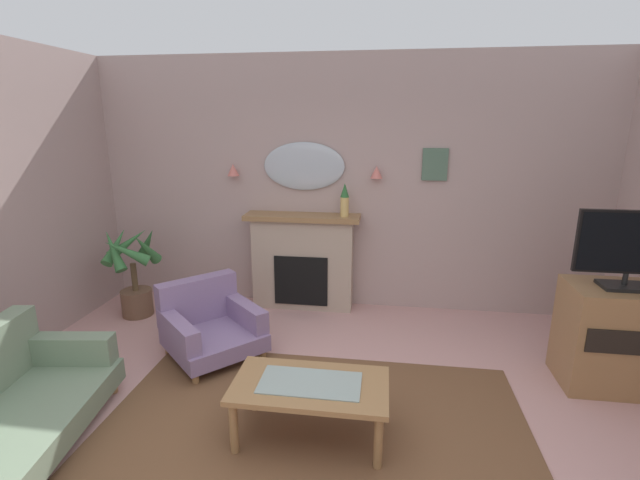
% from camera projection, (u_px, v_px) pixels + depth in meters
% --- Properties ---
extents(floor, '(6.96, 6.57, 0.10)m').
position_uv_depth(floor, '(305.00, 471.00, 3.01)').
color(floor, '#C6938E').
rests_on(floor, ground).
extents(wall_back, '(6.96, 0.10, 2.97)m').
position_uv_depth(wall_back, '(346.00, 185.00, 5.32)').
color(wall_back, '#B29993').
rests_on(wall_back, ground).
extents(patterned_rug, '(3.20, 2.40, 0.01)m').
position_uv_depth(patterned_rug, '(310.00, 444.00, 3.19)').
color(patterned_rug, brown).
rests_on(patterned_rug, ground).
extents(fireplace, '(1.36, 0.36, 1.16)m').
position_uv_depth(fireplace, '(303.00, 262.00, 5.42)').
color(fireplace, tan).
rests_on(fireplace, ground).
extents(mantel_vase_centre, '(0.10, 0.10, 0.38)m').
position_uv_depth(mantel_vase_centre, '(345.00, 200.00, 5.12)').
color(mantel_vase_centre, tan).
rests_on(mantel_vase_centre, fireplace).
extents(wall_mirror, '(0.96, 0.06, 0.56)m').
position_uv_depth(wall_mirror, '(304.00, 166.00, 5.26)').
color(wall_mirror, '#B2BCC6').
extents(wall_sconce_left, '(0.14, 0.14, 0.14)m').
position_uv_depth(wall_sconce_left, '(233.00, 170.00, 5.34)').
color(wall_sconce_left, '#D17066').
extents(wall_sconce_right, '(0.14, 0.14, 0.14)m').
position_uv_depth(wall_sconce_right, '(377.00, 172.00, 5.10)').
color(wall_sconce_right, '#D17066').
extents(framed_picture, '(0.28, 0.03, 0.36)m').
position_uv_depth(framed_picture, '(435.00, 164.00, 5.05)').
color(framed_picture, '#4C6B56').
extents(coffee_table, '(1.10, 0.60, 0.45)m').
position_uv_depth(coffee_table, '(310.00, 390.00, 3.17)').
color(coffee_table, olive).
rests_on(coffee_table, ground).
extents(armchair_beside_couch, '(1.15, 1.15, 0.71)m').
position_uv_depth(armchair_beside_couch, '(209.00, 324.00, 4.38)').
color(armchair_beside_couch, gray).
rests_on(armchair_beside_couch, ground).
extents(tv_cabinet, '(0.80, 0.57, 0.90)m').
position_uv_depth(tv_cabinet, '(613.00, 337.00, 3.81)').
color(tv_cabinet, olive).
rests_on(tv_cabinet, ground).
extents(tv_flatscreen, '(0.84, 0.24, 0.65)m').
position_uv_depth(tv_flatscreen, '(631.00, 248.00, 3.58)').
color(tv_flatscreen, black).
rests_on(tv_flatscreen, tv_cabinet).
extents(potted_plant_tall_palm, '(0.67, 0.69, 1.07)m').
position_uv_depth(potted_plant_tall_palm, '(133.00, 271.00, 5.18)').
color(potted_plant_tall_palm, brown).
rests_on(potted_plant_tall_palm, ground).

